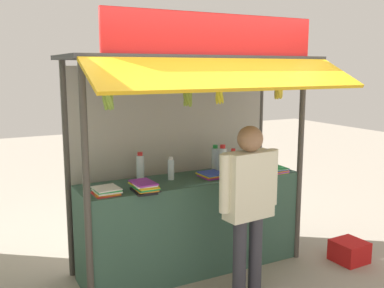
# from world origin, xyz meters

# --- Properties ---
(ground_plane) EXTENTS (20.00, 20.00, 0.00)m
(ground_plane) POSITION_xyz_m (0.00, 0.00, 0.00)
(ground_plane) COLOR #9E9384
(stall_counter) EXTENTS (2.27, 0.59, 0.95)m
(stall_counter) POSITION_xyz_m (0.00, 0.00, 0.48)
(stall_counter) COLOR #385B4C
(stall_counter) RESTS_ON ground
(stall_structure) EXTENTS (2.47, 1.45, 2.50)m
(stall_structure) POSITION_xyz_m (0.00, 0.09, 1.51)
(stall_structure) COLOR #4C4742
(stall_structure) RESTS_ON ground
(water_bottle_front_right) EXTENTS (0.09, 0.09, 0.30)m
(water_bottle_front_right) POSITION_xyz_m (0.38, 0.05, 1.09)
(water_bottle_front_right) COLOR silver
(water_bottle_front_right) RESTS_ON stall_counter
(water_bottle_right) EXTENTS (0.08, 0.08, 0.28)m
(water_bottle_right) POSITION_xyz_m (-0.47, 0.19, 1.08)
(water_bottle_right) COLOR silver
(water_bottle_right) RESTS_ON stall_counter
(water_bottle_front_left) EXTENTS (0.08, 0.08, 0.28)m
(water_bottle_front_left) POSITION_xyz_m (0.37, 0.16, 1.08)
(water_bottle_front_left) COLOR silver
(water_bottle_front_left) RESTS_ON stall_counter
(water_bottle_center) EXTENTS (0.07, 0.07, 0.25)m
(water_bottle_center) POSITION_xyz_m (0.52, 0.06, 1.07)
(water_bottle_center) COLOR silver
(water_bottle_center) RESTS_ON stall_counter
(water_bottle_far_left) EXTENTS (0.06, 0.06, 0.23)m
(water_bottle_far_left) POSITION_xyz_m (-0.20, 0.06, 1.06)
(water_bottle_far_left) COLOR silver
(water_bottle_far_left) RESTS_ON stall_counter
(magazine_stack_far_right) EXTENTS (0.24, 0.26, 0.05)m
(magazine_stack_far_right) POSITION_xyz_m (-0.92, -0.13, 0.98)
(magazine_stack_far_right) COLOR red
(magazine_stack_far_right) RESTS_ON stall_counter
(magazine_stack_mid_right) EXTENTS (0.22, 0.30, 0.09)m
(magazine_stack_mid_right) POSITION_xyz_m (-0.60, -0.22, 1.00)
(magazine_stack_mid_right) COLOR black
(magazine_stack_mid_right) RESTS_ON stall_counter
(magazine_stack_back_right) EXTENTS (0.23, 0.25, 0.05)m
(magazine_stack_back_right) POSITION_xyz_m (0.20, -0.05, 0.98)
(magazine_stack_back_right) COLOR purple
(magazine_stack_back_right) RESTS_ON stall_counter
(magazine_stack_rear_center) EXTENTS (0.24, 0.25, 0.05)m
(magazine_stack_rear_center) POSITION_xyz_m (0.90, -0.17, 0.98)
(magazine_stack_rear_center) COLOR yellow
(magazine_stack_rear_center) RESTS_ON stall_counter
(banana_bunch_rightmost) EXTENTS (0.10, 0.09, 0.31)m
(banana_bunch_rightmost) POSITION_xyz_m (-0.96, -0.40, 1.79)
(banana_bunch_rightmost) COLOR #332D23
(banana_bunch_inner_right) EXTENTS (0.10, 0.11, 0.28)m
(banana_bunch_inner_right) POSITION_xyz_m (0.74, -0.40, 1.82)
(banana_bunch_inner_right) COLOR #332D23
(banana_bunch_inner_left) EXTENTS (0.10, 0.10, 0.31)m
(banana_bunch_inner_left) POSITION_xyz_m (-0.25, -0.39, 1.79)
(banana_bunch_inner_left) COLOR #332D23
(banana_bunch_leftmost) EXTENTS (0.10, 0.09, 0.30)m
(banana_bunch_leftmost) POSITION_xyz_m (0.07, -0.40, 1.80)
(banana_bunch_leftmost) COLOR #332D23
(vendor_person) EXTENTS (0.59, 0.22, 1.56)m
(vendor_person) POSITION_xyz_m (0.17, -0.74, 0.94)
(vendor_person) COLOR #383842
(vendor_person) RESTS_ON ground
(plastic_crate) EXTENTS (0.33, 0.33, 0.22)m
(plastic_crate) POSITION_xyz_m (1.56, -0.65, 0.11)
(plastic_crate) COLOR red
(plastic_crate) RESTS_ON ground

